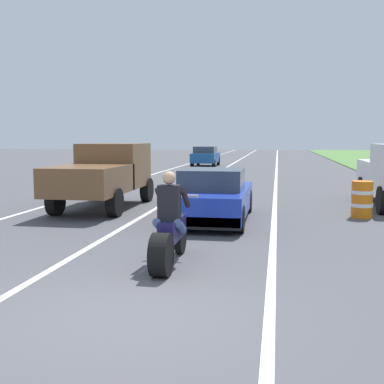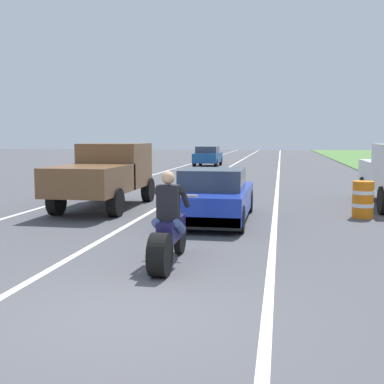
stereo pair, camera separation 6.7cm
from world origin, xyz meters
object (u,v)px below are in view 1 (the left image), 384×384
at_px(distant_car_far_ahead, 206,156).
at_px(motorcycle_with_rider, 169,232).
at_px(construction_barrel_nearest, 362,199).
at_px(sports_car_blue, 213,197).
at_px(pickup_truck_left_lane_brown, 104,172).

bearing_deg(distant_car_far_ahead, motorcycle_with_rider, -82.85).
bearing_deg(motorcycle_with_rider, distant_car_far_ahead, 97.15).
bearing_deg(construction_barrel_nearest, sports_car_blue, -163.07).
distance_m(sports_car_blue, construction_barrel_nearest, 4.11).
distance_m(motorcycle_with_rider, construction_barrel_nearest, 7.14).
xyz_separation_m(construction_barrel_nearest, distant_car_far_ahead, (-7.66, 22.90, 0.27)).
xyz_separation_m(sports_car_blue, pickup_truck_left_lane_brown, (-3.60, 1.76, 0.48)).
height_order(sports_car_blue, construction_barrel_nearest, sports_car_blue).
xyz_separation_m(pickup_truck_left_lane_brown, construction_barrel_nearest, (7.53, -0.56, -0.60)).
relative_size(sports_car_blue, pickup_truck_left_lane_brown, 0.90).
relative_size(motorcycle_with_rider, distant_car_far_ahead, 0.55).
distance_m(pickup_truck_left_lane_brown, construction_barrel_nearest, 7.58).
height_order(pickup_truck_left_lane_brown, distant_car_far_ahead, pickup_truck_left_lane_brown).
distance_m(motorcycle_with_rider, sports_car_blue, 4.68).
height_order(motorcycle_with_rider, sports_car_blue, motorcycle_with_rider).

